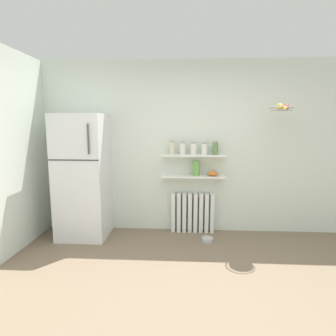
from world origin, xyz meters
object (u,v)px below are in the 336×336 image
(storage_jar_3, at_px, (204,149))
(shelf_bowl, at_px, (213,173))
(radiator, at_px, (193,213))
(hanging_fruit_basket, at_px, (282,108))
(refrigerator, at_px, (83,177))
(vase, at_px, (196,168))
(storage_jar_1, at_px, (183,148))
(pet_food_bowl, at_px, (207,239))
(storage_jar_4, at_px, (215,148))
(storage_jar_0, at_px, (172,148))
(storage_jar_2, at_px, (194,148))

(storage_jar_3, xyz_separation_m, shelf_bowl, (0.14, -0.00, -0.37))
(radiator, relative_size, hanging_fruit_basket, 1.93)
(radiator, bearing_deg, hanging_fruit_basket, -14.66)
(refrigerator, bearing_deg, radiator, 8.65)
(vase, relative_size, shelf_bowl, 1.39)
(storage_jar_1, relative_size, pet_food_bowl, 1.13)
(vase, bearing_deg, storage_jar_4, -0.00)
(storage_jar_0, xyz_separation_m, storage_jar_2, (0.32, 0.00, -0.01))
(storage_jar_0, bearing_deg, radiator, 5.35)
(storage_jar_4, height_order, shelf_bowl, storage_jar_4)
(refrigerator, relative_size, vase, 8.09)
(storage_jar_0, distance_m, storage_jar_2, 0.32)
(storage_jar_3, distance_m, pet_food_bowl, 1.32)
(radiator, relative_size, shelf_bowl, 4.11)
(storage_jar_0, distance_m, storage_jar_1, 0.16)
(storage_jar_2, relative_size, storage_jar_3, 1.03)
(storage_jar_2, height_order, shelf_bowl, storage_jar_2)
(shelf_bowl, distance_m, pet_food_bowl, 0.97)
(shelf_bowl, distance_m, hanging_fruit_basket, 1.31)
(storage_jar_4, xyz_separation_m, hanging_fruit_basket, (0.84, -0.27, 0.56))
(storage_jar_0, relative_size, vase, 0.90)
(vase, bearing_deg, refrigerator, -172.61)
(radiator, height_order, hanging_fruit_basket, hanging_fruit_basket)
(refrigerator, distance_m, hanging_fruit_basket, 2.94)
(refrigerator, bearing_deg, storage_jar_4, 6.36)
(storage_jar_4, relative_size, vase, 0.90)
(storage_jar_0, distance_m, shelf_bowl, 0.73)
(radiator, height_order, storage_jar_1, storage_jar_1)
(refrigerator, relative_size, shelf_bowl, 11.28)
(radiator, height_order, vase, vase)
(storage_jar_3, bearing_deg, shelf_bowl, -0.00)
(storage_jar_2, bearing_deg, pet_food_bowl, -57.82)
(storage_jar_1, bearing_deg, pet_food_bowl, -41.77)
(storage_jar_1, bearing_deg, radiator, 10.61)
(storage_jar_0, relative_size, shelf_bowl, 1.26)
(radiator, relative_size, storage_jar_1, 3.52)
(radiator, xyz_separation_m, pet_food_bowl, (0.21, -0.36, -0.28))
(storage_jar_3, distance_m, hanging_fruit_basket, 1.18)
(storage_jar_0, relative_size, pet_food_bowl, 1.21)
(vase, bearing_deg, storage_jar_0, 180.00)
(storage_jar_3, relative_size, pet_food_bowl, 1.09)
(storage_jar_1, bearing_deg, shelf_bowl, 0.00)
(storage_jar_1, height_order, hanging_fruit_basket, hanging_fruit_basket)
(storage_jar_1, relative_size, storage_jar_3, 1.03)
(pet_food_bowl, height_order, hanging_fruit_basket, hanging_fruit_basket)
(pet_food_bowl, bearing_deg, vase, 115.71)
(refrigerator, relative_size, storage_jar_4, 8.97)
(refrigerator, distance_m, pet_food_bowl, 2.02)
(refrigerator, relative_size, storage_jar_2, 9.69)
(hanging_fruit_basket, bearing_deg, refrigerator, 178.80)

